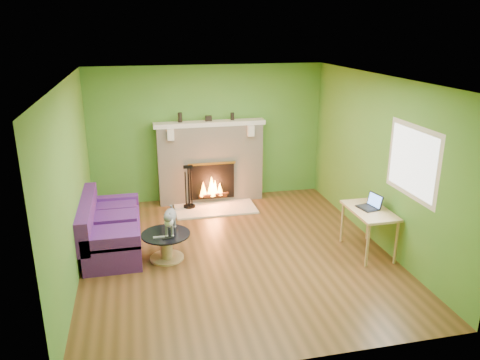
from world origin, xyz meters
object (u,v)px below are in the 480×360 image
(desk, at_px, (370,215))
(cat, at_px, (170,219))
(sofa, at_px, (109,229))
(coffee_table, at_px, (166,244))

(desk, relative_size, cat, 1.45)
(sofa, distance_m, desk, 3.95)
(coffee_table, bearing_deg, sofa, 145.87)
(sofa, relative_size, cat, 2.76)
(sofa, xyz_separation_m, coffee_table, (0.82, -0.56, -0.08))
(sofa, height_order, coffee_table, sofa)
(cat, bearing_deg, coffee_table, -137.03)
(coffee_table, distance_m, cat, 0.38)
(coffee_table, xyz_separation_m, cat, (0.08, 0.05, 0.37))
(coffee_table, relative_size, desk, 0.76)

